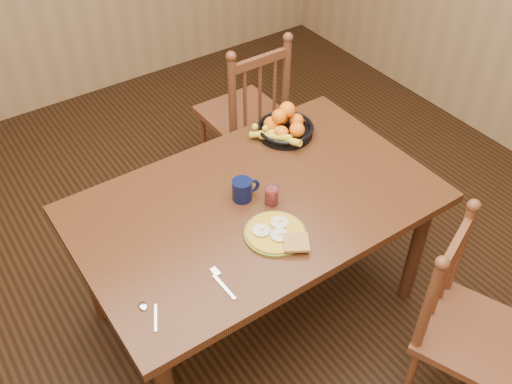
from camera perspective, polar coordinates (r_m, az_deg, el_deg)
room at (r=2.18m, az=-0.00°, el=10.82°), size 4.52×5.02×2.72m
dining_table at (r=2.60m, az=-0.00°, el=-2.21°), size 1.60×1.00×0.75m
chair_far at (r=3.55m, az=-1.06°, el=7.82°), size 0.46×0.44×1.01m
chair_near at (r=2.60m, az=20.20°, el=-12.68°), size 0.56×0.55×0.95m
breakfast_plate at (r=2.38m, az=2.03°, el=-4.12°), size 0.26×0.31×0.04m
fork at (r=2.22m, az=-3.50°, el=-8.95°), size 0.03×0.18×0.00m
spoon at (r=2.18m, az=-10.83°, el=-11.51°), size 0.06×0.15×0.01m
coffee_mug at (r=2.52m, az=-1.31°, el=0.27°), size 0.13×0.09×0.10m
juice_glass at (r=2.51m, az=1.57°, el=-0.36°), size 0.06×0.06×0.09m
fruit_bowl at (r=2.90m, az=2.84°, el=6.55°), size 0.32×0.32×0.17m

